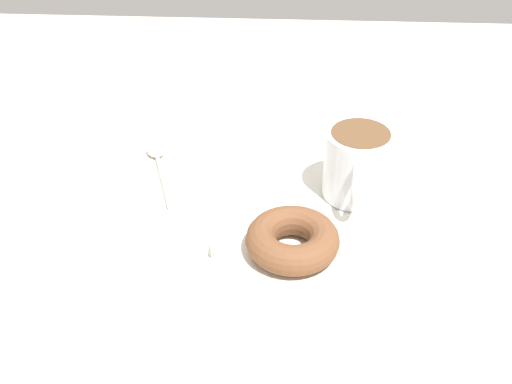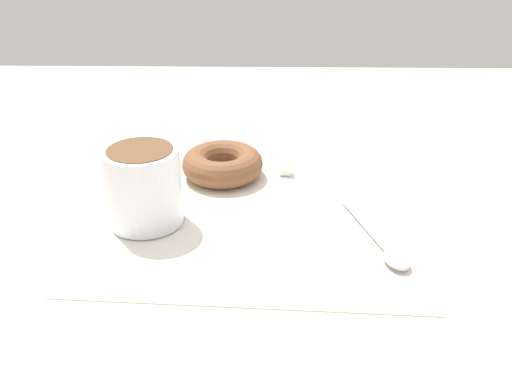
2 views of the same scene
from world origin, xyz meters
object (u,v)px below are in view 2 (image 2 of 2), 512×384
donut (223,164)px  sugar_cube (285,167)px  coffee_cup (144,184)px  spoon (386,248)px

donut → sugar_cube: size_ratio=6.46×
coffee_cup → sugar_cube: (-15.62, -12.23, -3.64)cm
donut → spoon: donut is taller
donut → spoon: bearing=135.9°
coffee_cup → sugar_cube: bearing=-141.9°
donut → sugar_cube: (-8.01, -0.91, -0.89)cm
donut → sugar_cube: bearing=-173.5°
coffee_cup → sugar_cube: size_ratio=7.17×
coffee_cup → spoon: 26.35cm
sugar_cube → coffee_cup: bearing=38.1°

